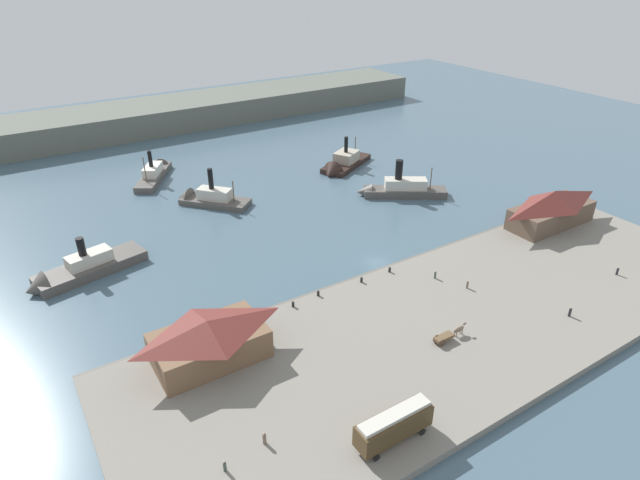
# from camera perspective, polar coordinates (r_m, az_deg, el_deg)

# --- Properties ---
(ground_plane) EXTENTS (320.00, 320.00, 0.00)m
(ground_plane) POSITION_cam_1_polar(r_m,az_deg,el_deg) (102.43, 6.03, -2.39)
(ground_plane) COLOR #476070
(quay_promenade) EXTENTS (110.00, 36.00, 1.20)m
(quay_promenade) POSITION_cam_1_polar(r_m,az_deg,el_deg) (88.96, 14.81, -8.13)
(quay_promenade) COLOR gray
(quay_promenade) RESTS_ON ground
(seawall_edge) EXTENTS (110.00, 0.80, 1.00)m
(seawall_edge) POSITION_cam_1_polar(r_m,az_deg,el_deg) (99.81, 7.30, -3.03)
(seawall_edge) COLOR #666159
(seawall_edge) RESTS_ON ground
(ferry_shed_customs_shed) EXTENTS (15.79, 9.43, 6.50)m
(ferry_shed_customs_shed) POSITION_cam_1_polar(r_m,az_deg,el_deg) (77.33, -11.77, -10.37)
(ferry_shed_customs_shed) COLOR brown
(ferry_shed_customs_shed) RESTS_ON quay_promenade
(ferry_shed_central_terminal) EXTENTS (19.73, 7.95, 7.75)m
(ferry_shed_central_terminal) POSITION_cam_1_polar(r_m,az_deg,el_deg) (121.68, 23.55, 3.19)
(ferry_shed_central_terminal) COLOR brown
(ferry_shed_central_terminal) RESTS_ON quay_promenade
(street_tram) EXTENTS (9.91, 2.88, 4.26)m
(street_tram) POSITION_cam_1_polar(r_m,az_deg,el_deg) (66.30, 7.89, -18.93)
(street_tram) COLOR #4C381E
(street_tram) RESTS_ON quay_promenade
(horse_cart) EXTENTS (6.04, 1.34, 1.87)m
(horse_cart) POSITION_cam_1_polar(r_m,az_deg,el_deg) (82.77, 13.67, -9.75)
(horse_cart) COLOR brown
(horse_cart) RESTS_ON quay_promenade
(pedestrian_by_tram) EXTENTS (0.37, 0.37, 1.51)m
(pedestrian_by_tram) POSITION_cam_1_polar(r_m,az_deg,el_deg) (96.65, 12.20, -3.66)
(pedestrian_by_tram) COLOR #3D4C42
(pedestrian_by_tram) RESTS_ON quay_promenade
(pedestrian_near_west_shed) EXTENTS (0.42, 0.42, 1.70)m
(pedestrian_near_west_shed) POSITION_cam_1_polar(r_m,az_deg,el_deg) (93.93, 25.14, -6.98)
(pedestrian_near_west_shed) COLOR #232328
(pedestrian_near_west_shed) RESTS_ON quay_promenade
(pedestrian_walking_west) EXTENTS (0.38, 0.38, 1.54)m
(pedestrian_walking_west) POSITION_cam_1_polar(r_m,az_deg,el_deg) (95.25, 15.47, -4.61)
(pedestrian_walking_west) COLOR #6B5B4C
(pedestrian_walking_west) RESTS_ON quay_promenade
(pedestrian_walking_east) EXTENTS (0.38, 0.38, 1.55)m
(pedestrian_walking_east) POSITION_cam_1_polar(r_m,az_deg,el_deg) (65.15, -10.14, -22.69)
(pedestrian_walking_east) COLOR #3D4C42
(pedestrian_walking_east) RESTS_ON quay_promenade
(pedestrian_standing_center) EXTENTS (0.44, 0.44, 1.78)m
(pedestrian_standing_center) POSITION_cam_1_polar(r_m,az_deg,el_deg) (66.95, -5.96, -20.32)
(pedestrian_standing_center) COLOR #6B5B4C
(pedestrian_standing_center) RESTS_ON quay_promenade
(pedestrian_at_waters_edge) EXTENTS (0.39, 0.39, 1.56)m
(pedestrian_at_waters_edge) POSITION_cam_1_polar(r_m,az_deg,el_deg) (109.31, 29.17, -2.93)
(pedestrian_at_waters_edge) COLOR #232328
(pedestrian_at_waters_edge) RESTS_ON quay_promenade
(mooring_post_east) EXTENTS (0.44, 0.44, 0.90)m
(mooring_post_east) POSITION_cam_1_polar(r_m,az_deg,el_deg) (90.02, -0.19, -5.73)
(mooring_post_east) COLOR black
(mooring_post_east) RESTS_ON quay_promenade
(mooring_post_center_west) EXTENTS (0.44, 0.44, 0.90)m
(mooring_post_center_west) POSITION_cam_1_polar(r_m,az_deg,el_deg) (97.22, 7.45, -3.17)
(mooring_post_center_west) COLOR black
(mooring_post_center_west) RESTS_ON quay_promenade
(mooring_post_west) EXTENTS (0.44, 0.44, 0.90)m
(mooring_post_west) POSITION_cam_1_polar(r_m,az_deg,el_deg) (87.54, -2.90, -6.88)
(mooring_post_west) COLOR black
(mooring_post_west) RESTS_ON quay_promenade
(mooring_post_center_east) EXTENTS (0.44, 0.44, 0.90)m
(mooring_post_center_east) POSITION_cam_1_polar(r_m,az_deg,el_deg) (93.81, 4.46, -4.27)
(mooring_post_center_east) COLOR black
(mooring_post_center_east) RESTS_ON quay_promenade
(ferry_approaching_west) EXTENTS (20.49, 15.50, 10.21)m
(ferry_approaching_west) POSITION_cam_1_polar(r_m,az_deg,el_deg) (130.75, 8.25, 5.42)
(ferry_approaching_west) COLOR #514C47
(ferry_approaching_west) RESTS_ON ground
(ferry_moored_west) EXTENTS (14.89, 19.87, 9.46)m
(ferry_moored_west) POSITION_cam_1_polar(r_m,az_deg,el_deg) (147.61, -17.14, 6.96)
(ferry_moored_west) COLOR #514C47
(ferry_moored_west) RESTS_ON ground
(ferry_departing_north) EXTENTS (22.12, 10.21, 9.32)m
(ferry_departing_north) POSITION_cam_1_polar(r_m,az_deg,el_deg) (105.98, -24.51, -3.08)
(ferry_departing_north) COLOR #514C47
(ferry_departing_north) RESTS_ON ground
(ferry_near_quay) EXTENTS (15.80, 16.81, 10.72)m
(ferry_near_quay) POSITION_cam_1_polar(r_m,az_deg,el_deg) (128.29, -12.06, 4.39)
(ferry_near_quay) COLOR #514C47
(ferry_near_quay) RESTS_ON ground
(ferry_approaching_east) EXTENTS (20.00, 14.59, 10.69)m
(ferry_approaching_east) POSITION_cam_1_polar(r_m,az_deg,el_deg) (146.53, 2.33, 8.05)
(ferry_approaching_east) COLOR black
(ferry_approaching_east) RESTS_ON ground
(far_headland) EXTENTS (180.00, 24.00, 8.00)m
(far_headland) POSITION_cam_1_polar(r_m,az_deg,el_deg) (192.84, -14.83, 13.02)
(far_headland) COLOR #60665B
(far_headland) RESTS_ON ground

